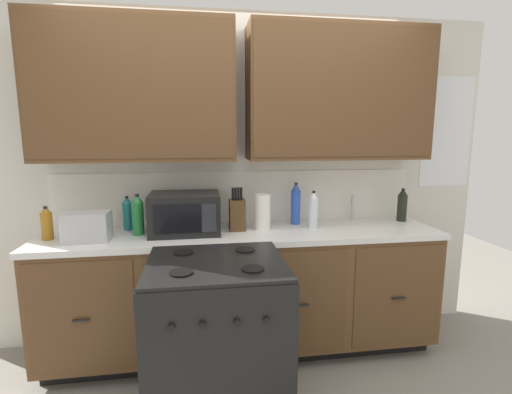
{
  "coord_description": "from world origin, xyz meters",
  "views": [
    {
      "loc": [
        -0.3,
        -2.27,
        1.62
      ],
      "look_at": [
        0.08,
        0.27,
        1.19
      ],
      "focal_mm": 26.01,
      "sensor_mm": 36.0,
      "label": 1
    }
  ],
  "objects": [
    {
      "name": "bottle_blue",
      "position": [
        0.42,
        0.45,
        1.09
      ],
      "size": [
        0.07,
        0.07,
        0.32
      ],
      "color": "blue",
      "rests_on": "counter_run"
    },
    {
      "name": "bottle_teal",
      "position": [
        -0.83,
        0.45,
        1.06
      ],
      "size": [
        0.07,
        0.07,
        0.25
      ],
      "color": "#1E707A",
      "rests_on": "counter_run"
    },
    {
      "name": "bottle_clear",
      "position": [
        0.51,
        0.3,
        1.07
      ],
      "size": [
        0.07,
        0.07,
        0.28
      ],
      "color": "silver",
      "rests_on": "counter_run"
    },
    {
      "name": "knife_block",
      "position": [
        -0.04,
        0.34,
        1.05
      ],
      "size": [
        0.11,
        0.14,
        0.31
      ],
      "color": "#52361E",
      "rests_on": "counter_run"
    },
    {
      "name": "wall_unit",
      "position": [
        0.0,
        0.5,
        1.67
      ],
      "size": [
        3.99,
        0.4,
        2.52
      ],
      "color": "silver",
      "rests_on": "ground_plane"
    },
    {
      "name": "stove_range",
      "position": [
        -0.23,
        -0.33,
        0.47
      ],
      "size": [
        0.76,
        0.68,
        0.95
      ],
      "color": "black",
      "rests_on": "ground_plane"
    },
    {
      "name": "bottle_green",
      "position": [
        -0.73,
        0.31,
        1.07
      ],
      "size": [
        0.08,
        0.08,
        0.28
      ],
      "color": "#237A38",
      "rests_on": "counter_run"
    },
    {
      "name": "ground_plane",
      "position": [
        0.0,
        0.0,
        0.0
      ],
      "size": [
        8.0,
        8.0,
        0.0
      ],
      "primitive_type": "plane",
      "color": "gray"
    },
    {
      "name": "counter_run",
      "position": [
        0.0,
        0.3,
        0.48
      ],
      "size": [
        2.82,
        0.64,
        0.94
      ],
      "color": "black",
      "rests_on": "ground_plane"
    },
    {
      "name": "paper_towel_roll",
      "position": [
        0.14,
        0.32,
        1.07
      ],
      "size": [
        0.12,
        0.12,
        0.26
      ],
      "primitive_type": "cylinder",
      "color": "white",
      "rests_on": "counter_run"
    },
    {
      "name": "microwave",
      "position": [
        -0.41,
        0.32,
        1.08
      ],
      "size": [
        0.48,
        0.37,
        0.28
      ],
      "color": "black",
      "rests_on": "counter_run"
    },
    {
      "name": "bottle_amber",
      "position": [
        -1.3,
        0.27,
        1.04
      ],
      "size": [
        0.07,
        0.07,
        0.22
      ],
      "color": "#9E6619",
      "rests_on": "counter_run"
    },
    {
      "name": "sink_faucet",
      "position": [
        0.91,
        0.51,
        1.04
      ],
      "size": [
        0.02,
        0.02,
        0.2
      ],
      "primitive_type": "cylinder",
      "color": "#B2B5BA",
      "rests_on": "counter_run"
    },
    {
      "name": "bottle_dark",
      "position": [
        1.29,
        0.43,
        1.06
      ],
      "size": [
        0.08,
        0.08,
        0.26
      ],
      "color": "black",
      "rests_on": "counter_run"
    },
    {
      "name": "toaster",
      "position": [
        -1.03,
        0.2,
        1.03
      ],
      "size": [
        0.28,
        0.18,
        0.19
      ],
      "color": "#B7B7BC",
      "rests_on": "counter_run"
    }
  ]
}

